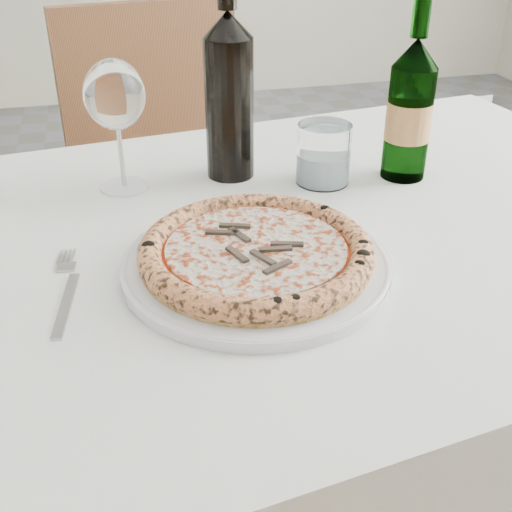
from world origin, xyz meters
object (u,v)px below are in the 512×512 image
Objects in this scene: pizza at (256,252)px; wine_bottle at (229,94)px; plate at (256,264)px; tumbler at (323,158)px; beer_bottle at (410,110)px; chair_far at (169,175)px; wine_glass at (115,98)px; dining_table at (239,287)px.

wine_bottle reaches higher than pizza.
pizza is (-0.00, -0.00, 0.02)m from plate.
beer_bottle reaches higher than tumbler.
plate is 0.02m from pizza.
chair_far is 4.68× the size of wine_glass.
wine_glass is at bearing 171.86° from beer_bottle.
plate is 1.15× the size of pizza.
chair_far is (-0.01, 0.75, -0.13)m from dining_table.
beer_bottle is at bearing 36.90° from pizza.
wine_bottle is (0.17, 0.01, -0.01)m from wine_glass.
chair_far reaches higher than tumbler.
beer_bottle is (0.31, -0.62, 0.33)m from chair_far.
beer_bottle is at bearing -3.79° from tumbler.
chair_far is 3.25× the size of pizza.
dining_table is 1.66× the size of chair_far.
tumbler is at bearing 54.48° from pizza.
chair_far is at bearing 94.53° from wine_bottle.
tumbler is (0.31, -0.05, -0.10)m from wine_glass.
plate is at bearing 18.31° from pizza.
dining_table is at bearing 90.00° from plate.
tumbler is (0.17, 0.24, 0.03)m from plate.
plate is (0.01, -0.85, 0.23)m from chair_far.
dining_table is at bearing -89.23° from chair_far.
dining_table is 0.33m from wine_glass.
chair_far is 2.82× the size of plate.
beer_bottle reaches higher than wine_glass.
plate is at bearing -90.00° from dining_table.
wine_glass is at bearing 126.15° from dining_table.
tumbler is at bearing -10.01° from wine_glass.
tumbler is 0.15m from beer_bottle.
chair_far is at bearing 90.68° from plate.
dining_table is 5.37× the size of pizza.
dining_table is 0.76m from chair_far.
wine_glass reaches higher than plate.
pizza is at bearing -89.32° from chair_far.
pizza is at bearing -143.10° from beer_bottle.
plate is (-0.00, -0.10, 0.10)m from dining_table.
wine_glass is at bearing 115.57° from plate.
tumbler is at bearing -25.84° from wine_bottle.
dining_table is at bearing -99.49° from wine_bottle.
chair_far is 0.89m from pizza.
beer_bottle is at bearing 36.90° from plate.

